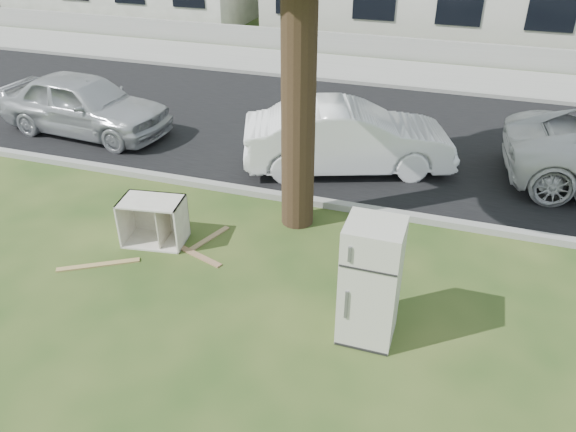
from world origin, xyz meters
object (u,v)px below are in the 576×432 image
(cabinet, at_px, (154,221))
(car_center, at_px, (348,137))
(car_left, at_px, (84,104))
(fridge, at_px, (370,282))

(cabinet, relative_size, car_center, 0.24)
(car_center, bearing_deg, car_left, 70.00)
(car_left, bearing_deg, cabinet, -128.80)
(cabinet, height_order, car_left, car_left)
(fridge, height_order, car_left, fridge)
(cabinet, bearing_deg, car_center, 48.56)
(fridge, distance_m, car_center, 4.86)
(car_center, height_order, car_left, car_left)
(fridge, bearing_deg, cabinet, 163.82)
(cabinet, xyz_separation_m, car_center, (2.33, 3.59, 0.30))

